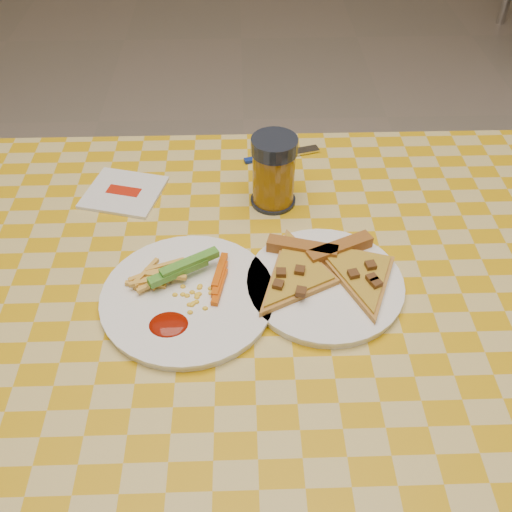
# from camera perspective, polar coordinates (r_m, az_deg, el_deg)

# --- Properties ---
(ground) EXTENTS (8.00, 8.00, 0.00)m
(ground) POSITION_cam_1_polar(r_m,az_deg,el_deg) (1.48, -0.22, -24.07)
(ground) COLOR #B9A795
(ground) RESTS_ON ground
(table) EXTENTS (1.28, 0.88, 0.76)m
(table) POSITION_cam_1_polar(r_m,az_deg,el_deg) (0.89, -0.33, -7.41)
(table) COLOR silver
(table) RESTS_ON ground
(plate_left) EXTENTS (0.32, 0.32, 0.01)m
(plate_left) POSITION_cam_1_polar(r_m,az_deg,el_deg) (0.83, -6.80, -4.22)
(plate_left) COLOR white
(plate_left) RESTS_ON table
(plate_right) EXTENTS (0.30, 0.30, 0.01)m
(plate_right) POSITION_cam_1_polar(r_m,az_deg,el_deg) (0.85, 6.89, -2.89)
(plate_right) COLOR white
(plate_right) RESTS_ON table
(fries_veggies) EXTENTS (0.16, 0.15, 0.04)m
(fries_veggies) POSITION_cam_1_polar(r_m,az_deg,el_deg) (0.83, -7.43, -2.72)
(fries_veggies) COLOR #F0A94C
(fries_veggies) RESTS_ON plate_left
(pizza_slices) EXTENTS (0.29, 0.24, 0.02)m
(pizza_slices) POSITION_cam_1_polar(r_m,az_deg,el_deg) (0.85, 7.03, -1.44)
(pizza_slices) COLOR gold
(pizza_slices) RESTS_ON plate_right
(drink_glass) EXTENTS (0.08, 0.08, 0.13)m
(drink_glass) POSITION_cam_1_polar(r_m,az_deg,el_deg) (0.96, 1.79, 8.38)
(drink_glass) COLOR black
(drink_glass) RESTS_ON table
(napkin) EXTENTS (0.15, 0.15, 0.01)m
(napkin) POSITION_cam_1_polar(r_m,az_deg,el_deg) (1.04, -13.07, 6.23)
(napkin) COLOR white
(napkin) RESTS_ON table
(fork) EXTENTS (0.15, 0.06, 0.01)m
(fork) POSITION_cam_1_polar(r_m,az_deg,el_deg) (1.10, 2.70, 10.13)
(fork) COLOR navy
(fork) RESTS_ON table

